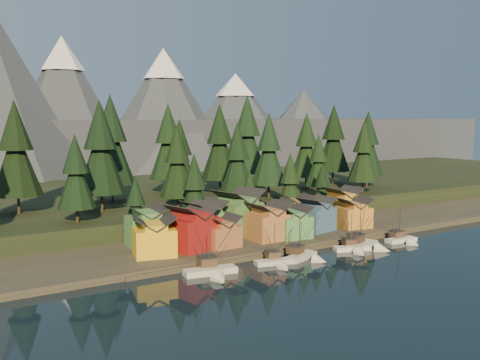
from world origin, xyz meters
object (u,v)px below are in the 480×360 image
house_front_0 (154,235)px  boat_3 (305,250)px  boat_2 (278,257)px  house_back_0 (147,224)px  house_front_1 (192,225)px  house_back_1 (204,220)px  boat_4 (354,244)px  boat_6 (404,235)px  boat_1 (212,265)px  boat_5 (367,239)px

house_front_0 → boat_3: bearing=-15.0°
boat_2 → house_back_0: 32.26m
house_front_1 → house_back_0: bearing=120.7°
boat_3 → house_back_1: house_back_1 is taller
boat_3 → house_front_0: (-29.28, 16.03, 3.93)m
boat_4 → house_back_1: (-27.94, 22.55, 4.83)m
boat_2 → house_back_1: (-5.69, 22.49, 4.96)m
boat_2 → boat_6: (39.25, -0.28, 0.19)m
house_front_1 → house_back_0: size_ratio=1.23×
boat_2 → house_back_1: size_ratio=1.03×
boat_3 → boat_4: (14.35, -0.42, -0.28)m
boat_6 → boat_4: bearing=-175.2°
boat_1 → boat_5: bearing=8.2°
boat_2 → house_front_1: (-11.56, 17.34, 5.26)m
boat_4 → house_front_0: 46.82m
boat_1 → boat_2: boat_1 is taller
boat_1 → boat_4: 37.76m
boat_3 → boat_6: boat_3 is taller
house_front_0 → house_back_0: (2.10, 9.01, 0.54)m
house_front_0 → house_back_0: house_back_0 is taller
boat_1 → boat_3: 23.41m
boat_3 → house_front_0: 33.61m
boat_2 → boat_6: size_ratio=1.01×
boat_4 → house_front_0: (-43.63, 16.45, 4.22)m
house_front_0 → house_back_1: (15.69, 6.11, 0.61)m
boat_5 → house_back_0: size_ratio=1.28×
house_front_1 → house_front_0: bearing=172.5°
boat_3 → house_back_0: size_ratio=1.14×
boat_5 → house_back_0: 52.61m
boat_4 → boat_5: size_ratio=0.81×
boat_1 → boat_6: 54.76m
boat_4 → boat_6: 17.00m
boat_5 → house_back_0: (-45.96, 25.25, 4.20)m
boat_1 → boat_4: bearing=7.8°
house_front_0 → house_back_0: size_ratio=1.07×
house_back_1 → house_back_0: bearing=160.0°
house_back_1 → boat_3: bearing=-66.4°
house_front_1 → house_back_1: (5.87, 5.15, -0.29)m
boat_1 → house_front_0: (-5.88, 15.53, 3.90)m
boat_6 → house_back_0: size_ratio=1.05×
boat_3 → boat_5: boat_5 is taller
boat_4 → house_front_1: 38.37m
boat_2 → boat_5: boat_5 is taller
boat_2 → house_front_1: 21.49m
house_front_0 → house_front_1: house_front_1 is taller
boat_6 → house_front_0: bearing=170.1°
boat_2 → house_back_1: house_back_1 is taller
boat_4 → house_front_0: size_ratio=0.97×
house_front_1 → boat_6: bearing=-32.2°
boat_1 → boat_6: bearing=8.0°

